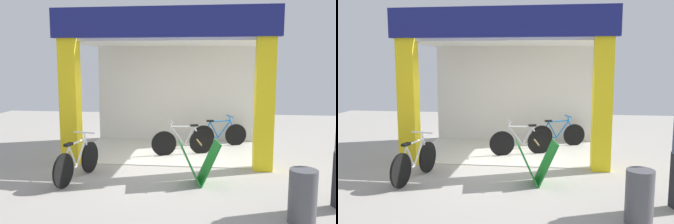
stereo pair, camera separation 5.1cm
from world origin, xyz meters
TOP-DOWN VIEW (x-y plane):
  - ground_plane at (0.00, 0.00)m, footprint 17.45×17.45m
  - shop_facade at (0.00, 1.45)m, footprint 4.93×3.14m
  - bicycle_inside_0 at (0.34, 1.07)m, footprint 1.55×0.58m
  - bicycle_inside_1 at (1.29, 2.10)m, footprint 1.50×0.60m
  - bicycle_parked_0 at (-1.61, -1.13)m, footprint 0.46×1.66m
  - sandwich_board_sign at (0.81, -1.10)m, footprint 0.86×0.66m
  - trash_bin at (2.36, -2.65)m, footprint 0.40×0.40m

SIDE VIEW (x-z plane):
  - ground_plane at x=0.00m, z-range 0.00..0.00m
  - bicycle_inside_1 at x=1.29m, z-range -0.09..0.78m
  - bicycle_inside_0 at x=0.34m, z-range -0.09..0.80m
  - bicycle_parked_0 at x=-1.61m, z-range -0.09..0.83m
  - trash_bin at x=2.36m, z-range 0.00..0.80m
  - sandwich_board_sign at x=0.81m, z-range 0.00..0.84m
  - shop_facade at x=0.00m, z-range 0.13..3.63m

